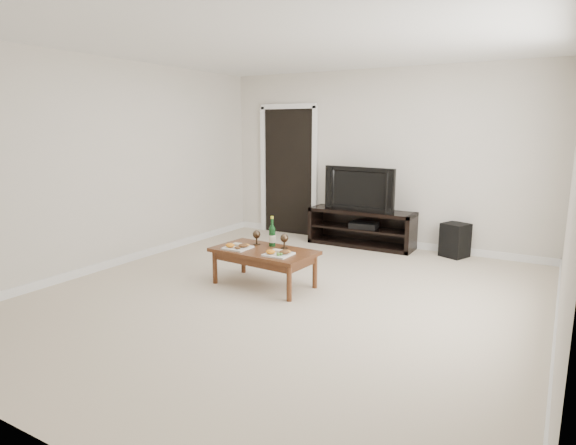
{
  "coord_description": "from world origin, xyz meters",
  "views": [
    {
      "loc": [
        2.45,
        -4.16,
        1.77
      ],
      "look_at": [
        -0.24,
        0.46,
        0.7
      ],
      "focal_mm": 30.0,
      "sensor_mm": 36.0,
      "label": 1
    }
  ],
  "objects_px": {
    "media_console": "(361,228)",
    "coffee_table": "(264,268)",
    "television": "(362,188)",
    "subwoofer": "(455,240)"
  },
  "relations": [
    {
      "from": "television",
      "to": "coffee_table",
      "type": "bearing_deg",
      "value": -89.41
    },
    {
      "from": "coffee_table",
      "to": "subwoofer",
      "type": "bearing_deg",
      "value": 55.92
    },
    {
      "from": "media_console",
      "to": "subwoofer",
      "type": "distance_m",
      "value": 1.35
    },
    {
      "from": "subwoofer",
      "to": "media_console",
      "type": "bearing_deg",
      "value": -153.88
    },
    {
      "from": "television",
      "to": "coffee_table",
      "type": "xyz_separation_m",
      "value": [
        -0.25,
        -2.29,
        -0.66
      ]
    },
    {
      "from": "television",
      "to": "subwoofer",
      "type": "height_order",
      "value": "television"
    },
    {
      "from": "media_console",
      "to": "subwoofer",
      "type": "height_order",
      "value": "media_console"
    },
    {
      "from": "subwoofer",
      "to": "television",
      "type": "bearing_deg",
      "value": -153.88
    },
    {
      "from": "media_console",
      "to": "coffee_table",
      "type": "bearing_deg",
      "value": -96.3
    },
    {
      "from": "television",
      "to": "subwoofer",
      "type": "relative_size",
      "value": 2.4
    }
  ]
}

